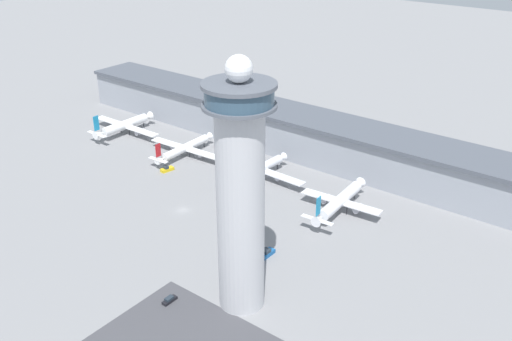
# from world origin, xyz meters

# --- Properties ---
(ground_plane) EXTENTS (1000.00, 1000.00, 0.00)m
(ground_plane) POSITION_xyz_m (0.00, 0.00, 0.00)
(ground_plane) COLOR gray
(terminal_building) EXTENTS (244.74, 25.00, 18.65)m
(terminal_building) POSITION_xyz_m (0.00, 70.00, 9.42)
(terminal_building) COLOR #9399A3
(terminal_building) RESTS_ON ground
(control_tower) EXTENTS (18.32, 18.32, 70.66)m
(control_tower) POSITION_xyz_m (50.25, -27.49, 35.11)
(control_tower) COLOR #BCBCC1
(control_tower) RESTS_ON ground
(airplane_gate_alpha) EXTENTS (41.44, 34.39, 13.80)m
(airplane_gate_alpha) POSITION_xyz_m (-75.01, 36.92, 4.48)
(airplane_gate_alpha) COLOR white
(airplane_gate_alpha) RESTS_ON ground
(airplane_gate_bravo) EXTENTS (39.21, 35.20, 11.37)m
(airplane_gate_bravo) POSITION_xyz_m (-33.45, 35.80, 3.86)
(airplane_gate_bravo) COLOR white
(airplane_gate_bravo) RESTS_ON ground
(airplane_gate_charlie) EXTENTS (42.06, 32.92, 11.89)m
(airplane_gate_charlie) POSITION_xyz_m (6.18, 38.30, 4.16)
(airplane_gate_charlie) COLOR silver
(airplane_gate_charlie) RESTS_ON ground
(airplane_gate_delta) EXTENTS (30.94, 36.32, 13.67)m
(airplane_gate_delta) POSITION_xyz_m (46.02, 33.74, 4.68)
(airplane_gate_delta) COLOR white
(airplane_gate_delta) RESTS_ON ground
(service_truck_catering) EXTENTS (3.40, 5.95, 2.41)m
(service_truck_catering) POSITION_xyz_m (-28.80, 19.94, 0.83)
(service_truck_catering) COLOR black
(service_truck_catering) RESTS_ON ground
(service_truck_fuel) EXTENTS (2.63, 8.47, 2.41)m
(service_truck_fuel) POSITION_xyz_m (41.87, -5.67, 0.83)
(service_truck_fuel) COLOR black
(service_truck_fuel) RESTS_ON ground
(car_red_hatchback) EXTENTS (1.72, 4.63, 1.59)m
(car_red_hatchback) POSITION_xyz_m (34.13, -40.05, 0.62)
(car_red_hatchback) COLOR black
(car_red_hatchback) RESTS_ON ground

